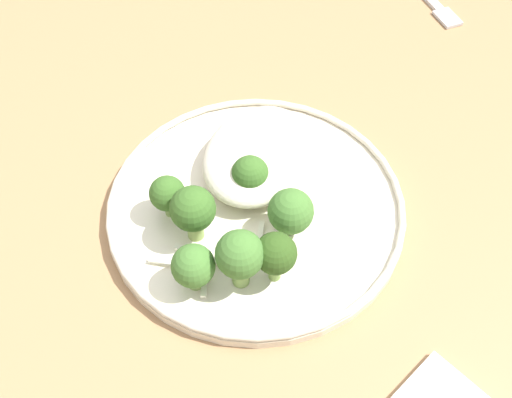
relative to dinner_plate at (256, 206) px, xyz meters
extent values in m
cube|color=#9E754C|center=(0.03, -0.01, -0.03)|extent=(1.40, 1.00, 0.04)
cube|color=olive|center=(-0.61, -0.45, -0.40)|extent=(0.06, 0.06, 0.70)
cylinder|color=beige|center=(0.00, 0.00, 0.00)|extent=(0.29, 0.29, 0.01)
torus|color=beige|center=(0.00, 0.00, 0.01)|extent=(0.29, 0.29, 0.01)
ellipsoid|color=beige|center=(-0.05, -0.02, 0.02)|extent=(0.14, 0.11, 0.04)
cylinder|color=#E5C689|center=(-0.05, -0.02, 0.01)|extent=(0.03, 0.03, 0.01)
cylinder|color=#958159|center=(-0.05, -0.02, 0.02)|extent=(0.03, 0.03, 0.00)
cylinder|color=#DBB77A|center=(-0.09, -0.03, 0.01)|extent=(0.02, 0.02, 0.01)
cylinder|color=#8E774F|center=(-0.09, -0.03, 0.02)|extent=(0.02, 0.02, 0.00)
cylinder|color=beige|center=(-0.05, 0.01, 0.01)|extent=(0.03, 0.03, 0.01)
cylinder|color=#988766|center=(-0.05, 0.01, 0.02)|extent=(0.03, 0.03, 0.00)
cylinder|color=#DBB77A|center=(-0.02, 0.00, 0.01)|extent=(0.02, 0.02, 0.01)
cylinder|color=#8E774F|center=(-0.02, 0.00, 0.02)|extent=(0.02, 0.02, 0.00)
cylinder|color=#89A356|center=(0.05, -0.04, 0.01)|extent=(0.02, 0.02, 0.03)
sphere|color=#386023|center=(0.05, -0.04, 0.04)|extent=(0.04, 0.04, 0.04)
cylinder|color=#7A994C|center=(0.04, -0.07, 0.01)|extent=(0.01, 0.01, 0.02)
sphere|color=#386023|center=(0.04, -0.07, 0.03)|extent=(0.03, 0.03, 0.03)
cylinder|color=#7A994C|center=(0.07, 0.05, 0.01)|extent=(0.01, 0.01, 0.02)
sphere|color=#2D4C19|center=(0.07, 0.05, 0.04)|extent=(0.04, 0.04, 0.04)
cylinder|color=#7A994C|center=(-0.01, -0.01, 0.01)|extent=(0.02, 0.02, 0.02)
sphere|color=#386023|center=(-0.01, -0.01, 0.03)|extent=(0.04, 0.04, 0.04)
cylinder|color=#7A994C|center=(0.10, -0.02, 0.01)|extent=(0.02, 0.02, 0.02)
sphere|color=#42702D|center=(0.10, -0.02, 0.03)|extent=(0.04, 0.04, 0.04)
cylinder|color=#89A356|center=(0.02, 0.04, 0.01)|extent=(0.01, 0.01, 0.02)
sphere|color=#42702D|center=(0.02, 0.04, 0.03)|extent=(0.04, 0.04, 0.04)
cylinder|color=#7A994C|center=(0.08, 0.02, 0.02)|extent=(0.02, 0.02, 0.03)
sphere|color=#42702D|center=(0.08, 0.02, 0.05)|extent=(0.04, 0.04, 0.04)
cube|color=silver|center=(0.04, 0.02, 0.01)|extent=(0.04, 0.01, 0.00)
cube|color=silver|center=(0.08, -0.02, 0.01)|extent=(0.01, 0.05, 0.00)
cube|color=silver|center=(0.09, -0.01, 0.01)|extent=(0.04, 0.02, 0.00)
cube|color=silver|center=(0.09, -0.04, 0.01)|extent=(0.02, 0.06, 0.00)
cube|color=silver|center=(-0.38, 0.11, -0.01)|extent=(0.04, 0.04, 0.00)
camera|label=1|loc=(0.34, 0.14, 0.48)|focal=43.33mm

